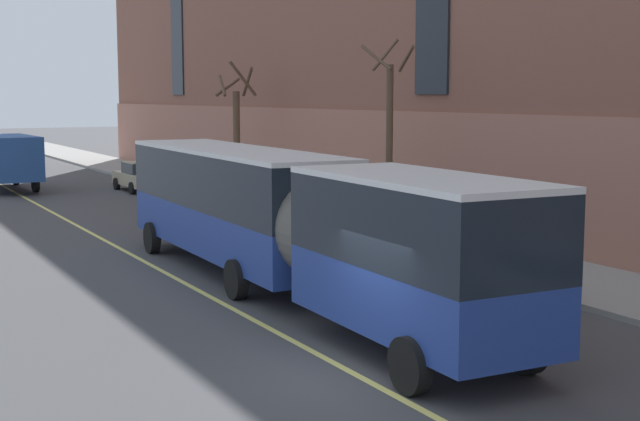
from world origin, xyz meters
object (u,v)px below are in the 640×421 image
Objects in this scene: parked_car_darkgray_1 at (474,265)px; street_tree_far_downtown at (237,131)px; city_bus at (283,215)px; street_tree_far_uptown at (389,138)px; parked_car_champagne_5 at (140,176)px; box_truck at (8,159)px; parked_car_champagne_3 at (289,215)px; parked_car_red_4 at (202,194)px.

street_tree_far_downtown reaches higher than parked_car_darkgray_1.
city_bus is 9.88m from street_tree_far_uptown.
street_tree_far_downtown is at bearing 82.04° from parked_car_darkgray_1.
city_bus is 26.12m from parked_car_champagne_5.
parked_car_darkgray_1 is at bearing -109.59° from street_tree_far_uptown.
box_truck is 1.09× the size of street_tree_far_uptown.
city_bus is 4.26× the size of parked_car_darkgray_1.
parked_car_champagne_3 is 1.07× the size of parked_car_champagne_5.
street_tree_far_downtown is at bearing 69.93° from city_bus.
street_tree_far_uptown is (3.01, -1.88, 2.75)m from parked_car_champagne_3.
street_tree_far_uptown is at bearing -32.07° from parked_car_champagne_3.
street_tree_far_downtown is at bearing -61.74° from parked_car_champagne_5.
parked_car_champagne_3 is 12.31m from street_tree_far_downtown.
street_tree_far_downtown reaches higher than parked_car_red_4.
street_tree_far_uptown is 13.55m from street_tree_far_downtown.
parked_car_darkgray_1 and parked_car_champagne_5 have the same top height.
parked_car_darkgray_1 is 18.70m from parked_car_red_4.
parked_car_darkgray_1 is (4.19, -2.30, -1.27)m from city_bus.
street_tree_far_uptown is (3.21, -9.92, 2.76)m from parked_car_red_4.
street_tree_far_downtown reaches higher than parked_car_champagne_3.
street_tree_far_uptown is at bearing -89.99° from street_tree_far_downtown.
box_truck is at bearing 100.83° from parked_car_darkgray_1.
parked_car_champagne_3 is 4.49m from street_tree_far_uptown.
parked_car_red_4 is at bearing 90.25° from parked_car_darkgray_1.
parked_car_champagne_3 is at bearing -89.78° from parked_car_champagne_5.
city_bus is 4.95m from parked_car_darkgray_1.
street_tree_far_uptown is 1.05× the size of street_tree_far_downtown.
parked_car_champagne_5 is at bearing 80.64° from city_bus.
city_bus is at bearing -99.36° from parked_car_champagne_5.
parked_car_champagne_3 is (4.31, 8.36, -1.27)m from city_bus.
parked_car_red_4 is at bearing -65.15° from box_truck.
parked_car_champagne_5 is at bearing -30.01° from box_truck.
box_truck is (-5.95, 12.86, 0.91)m from parked_car_red_4.
parked_car_champagne_5 is 0.64× the size of street_tree_far_uptown.
box_truck is at bearing 106.41° from parked_car_champagne_3.
street_tree_far_downtown is (3.21, 3.63, 2.55)m from parked_car_red_4.
box_truck is at bearing 114.85° from parked_car_red_4.
parked_car_darkgray_1 is 28.04m from parked_car_champagne_5.
city_bus reaches higher than parked_car_red_4.
parked_car_champagne_3 is 17.38m from parked_car_champagne_5.
parked_car_champagne_3 and parked_car_champagne_5 have the same top height.
parked_car_red_4 and parked_car_champagne_5 have the same top height.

